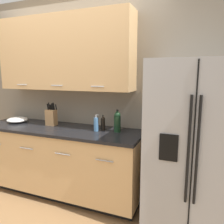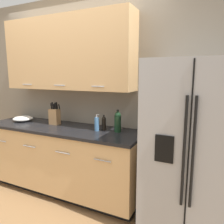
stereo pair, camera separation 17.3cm
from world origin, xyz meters
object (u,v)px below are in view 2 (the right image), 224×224
at_px(soap_dispenser, 97,124).
at_px(mixing_bowl, 23,119).
at_px(wine_bottle, 118,121).
at_px(knife_block, 55,116).
at_px(refrigerator, 193,149).
at_px(oil_bottle, 104,123).

bearing_deg(soap_dispenser, mixing_bowl, 179.36).
bearing_deg(wine_bottle, knife_block, -179.26).
distance_m(knife_block, wine_bottle, 0.94).
height_order(refrigerator, mixing_bowl, refrigerator).
xyz_separation_m(soap_dispenser, mixing_bowl, (-1.25, 0.01, -0.05)).
bearing_deg(wine_bottle, refrigerator, -8.42).
distance_m(oil_bottle, mixing_bowl, 1.31).
xyz_separation_m(wine_bottle, oil_bottle, (-0.19, 0.01, -0.04)).
bearing_deg(mixing_bowl, soap_dispenser, -0.64).
height_order(oil_bottle, mixing_bowl, oil_bottle).
relative_size(wine_bottle, soap_dispenser, 1.32).
distance_m(refrigerator, wine_bottle, 0.88).
bearing_deg(refrigerator, oil_bottle, 172.65).
xyz_separation_m(wine_bottle, soap_dispenser, (-0.25, -0.06, -0.04)).
distance_m(refrigerator, soap_dispenser, 1.12).
bearing_deg(oil_bottle, refrigerator, -7.35).
height_order(refrigerator, knife_block, refrigerator).
distance_m(wine_bottle, soap_dispenser, 0.26).
bearing_deg(knife_block, refrigerator, -3.67).
height_order(knife_block, soap_dispenser, knife_block).
bearing_deg(refrigerator, wine_bottle, 171.58).
xyz_separation_m(refrigerator, oil_bottle, (-1.05, 0.14, 0.13)).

